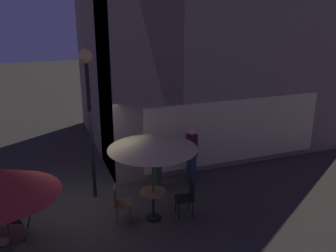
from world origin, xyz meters
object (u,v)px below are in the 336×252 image
at_px(patio_umbrella_0, 153,142).
at_px(patron_standing_2, 192,156).
at_px(cafe_chair_0, 119,200).
at_px(patio_umbrella_1, 1,182).
at_px(street_lamp_near_corner, 88,90).
at_px(menu_sandwich_board, 22,216).
at_px(cafe_table_1, 10,243).
at_px(patron_standing_3, 157,162).
at_px(cafe_table_0, 153,200).
at_px(cafe_chair_1, 188,195).

bearing_deg(patio_umbrella_0, patron_standing_2, 41.53).
relative_size(cafe_chair_0, patron_standing_2, 0.55).
xyz_separation_m(patio_umbrella_1, cafe_chair_0, (2.45, 0.86, -1.33)).
xyz_separation_m(street_lamp_near_corner, patron_standing_2, (2.90, -0.16, -2.19)).
bearing_deg(patio_umbrella_1, menu_sandwich_board, 78.54).
xyz_separation_m(patio_umbrella_1, patron_standing_2, (4.99, 2.17, -1.02)).
relative_size(street_lamp_near_corner, patron_standing_2, 2.37).
xyz_separation_m(cafe_table_1, patron_standing_3, (3.88, 2.10, 0.33)).
xyz_separation_m(cafe_table_0, cafe_table_1, (-3.27, -0.65, 0.01)).
relative_size(cafe_table_1, patio_umbrella_1, 0.33).
height_order(patio_umbrella_1, cafe_chair_1, patio_umbrella_1).
bearing_deg(cafe_table_1, street_lamp_near_corner, 48.04).
height_order(cafe_table_0, cafe_chair_0, cafe_chair_0).
xyz_separation_m(cafe_chair_0, cafe_chair_1, (1.70, -0.36, 0.01)).
bearing_deg(patron_standing_3, street_lamp_near_corner, 27.13).
bearing_deg(street_lamp_near_corner, cafe_table_0, -54.93).
distance_m(patio_umbrella_0, cafe_chair_0, 1.72).
height_order(menu_sandwich_board, cafe_table_1, menu_sandwich_board).
height_order(cafe_chair_0, patron_standing_3, patron_standing_3).
bearing_deg(patron_standing_2, patio_umbrella_0, -168.75).
bearing_deg(patio_umbrella_1, patron_standing_2, 23.49).
bearing_deg(patio_umbrella_1, cafe_chair_1, 6.87).
bearing_deg(cafe_chair_1, cafe_table_1, 16.44).
relative_size(cafe_chair_0, cafe_chair_1, 1.00).
distance_m(street_lamp_near_corner, patio_umbrella_0, 2.29).
relative_size(cafe_table_0, patio_umbrella_0, 0.34).
bearing_deg(patio_umbrella_0, menu_sandwich_board, 172.78).
xyz_separation_m(menu_sandwich_board, patio_umbrella_0, (3.06, -0.39, 1.55)).
bearing_deg(cafe_table_1, patron_standing_3, 28.37).
height_order(cafe_table_1, cafe_chair_0, cafe_chair_0).
bearing_deg(cafe_table_1, patio_umbrella_0, 11.19).
bearing_deg(cafe_table_1, cafe_table_0, 11.19).
distance_m(street_lamp_near_corner, cafe_chair_1, 3.71).
relative_size(street_lamp_near_corner, cafe_table_0, 5.43).
xyz_separation_m(street_lamp_near_corner, cafe_chair_0, (0.36, -1.47, -2.50)).
bearing_deg(patio_umbrella_1, patio_umbrella_0, 11.19).
xyz_separation_m(cafe_table_1, patio_umbrella_0, (3.27, 0.65, 1.52)).
distance_m(menu_sandwich_board, patio_umbrella_1, 1.75).
height_order(cafe_chair_0, patron_standing_2, patron_standing_2).
xyz_separation_m(street_lamp_near_corner, cafe_table_0, (1.18, -1.68, -2.54)).
bearing_deg(menu_sandwich_board, cafe_chair_1, -1.45).
height_order(street_lamp_near_corner, patron_standing_3, street_lamp_near_corner).
bearing_deg(patron_standing_2, cafe_chair_1, -147.03).
xyz_separation_m(menu_sandwich_board, patron_standing_3, (3.67, 1.06, 0.36)).
height_order(street_lamp_near_corner, cafe_table_1, street_lamp_near_corner).
bearing_deg(cafe_chair_0, patio_umbrella_0, 0.00).
relative_size(cafe_table_0, cafe_chair_1, 0.80).
bearing_deg(patio_umbrella_1, street_lamp_near_corner, 48.04).
relative_size(patio_umbrella_0, patio_umbrella_1, 1.02).
bearing_deg(menu_sandwich_board, cafe_table_0, -0.93).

